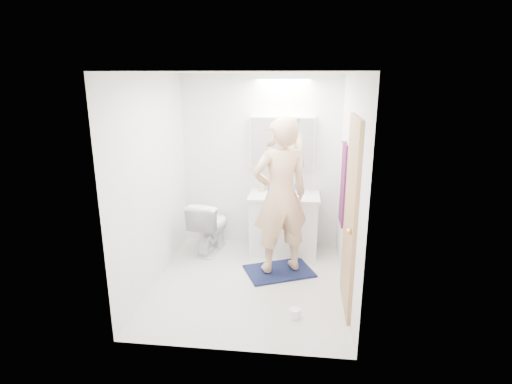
# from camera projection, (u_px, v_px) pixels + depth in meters

# --- Properties ---
(floor) EXTENTS (2.50, 2.50, 0.00)m
(floor) POSITION_uv_depth(u_px,v_px,m) (249.00, 282.00, 4.83)
(floor) COLOR silver
(floor) RESTS_ON ground
(ceiling) EXTENTS (2.50, 2.50, 0.00)m
(ceiling) POSITION_uv_depth(u_px,v_px,m) (248.00, 72.00, 4.17)
(ceiling) COLOR white
(ceiling) RESTS_ON floor
(wall_back) EXTENTS (2.50, 0.00, 2.50)m
(wall_back) POSITION_uv_depth(u_px,v_px,m) (261.00, 162.00, 5.70)
(wall_back) COLOR white
(wall_back) RESTS_ON floor
(wall_front) EXTENTS (2.50, 0.00, 2.50)m
(wall_front) POSITION_uv_depth(u_px,v_px,m) (229.00, 225.00, 3.31)
(wall_front) COLOR white
(wall_front) RESTS_ON floor
(wall_left) EXTENTS (0.00, 2.50, 2.50)m
(wall_left) POSITION_uv_depth(u_px,v_px,m) (153.00, 182.00, 4.62)
(wall_left) COLOR white
(wall_left) RESTS_ON floor
(wall_right) EXTENTS (0.00, 2.50, 2.50)m
(wall_right) POSITION_uv_depth(u_px,v_px,m) (350.00, 188.00, 4.38)
(wall_right) COLOR white
(wall_right) RESTS_ON floor
(vanity_cabinet) EXTENTS (0.90, 0.55, 0.78)m
(vanity_cabinet) POSITION_uv_depth(u_px,v_px,m) (284.00, 224.00, 5.61)
(vanity_cabinet) COLOR white
(vanity_cabinet) RESTS_ON floor
(countertop) EXTENTS (0.95, 0.58, 0.04)m
(countertop) POSITION_uv_depth(u_px,v_px,m) (284.00, 196.00, 5.50)
(countertop) COLOR white
(countertop) RESTS_ON vanity_cabinet
(sink_basin) EXTENTS (0.36, 0.36, 0.03)m
(sink_basin) POSITION_uv_depth(u_px,v_px,m) (284.00, 193.00, 5.51)
(sink_basin) COLOR silver
(sink_basin) RESTS_ON countertop
(faucet) EXTENTS (0.02, 0.02, 0.16)m
(faucet) POSITION_uv_depth(u_px,v_px,m) (285.00, 185.00, 5.68)
(faucet) COLOR white
(faucet) RESTS_ON countertop
(medicine_cabinet) EXTENTS (0.88, 0.14, 0.70)m
(medicine_cabinet) POSITION_uv_depth(u_px,v_px,m) (282.00, 142.00, 5.51)
(medicine_cabinet) COLOR white
(medicine_cabinet) RESTS_ON wall_back
(mirror_panel) EXTENTS (0.84, 0.01, 0.66)m
(mirror_panel) POSITION_uv_depth(u_px,v_px,m) (282.00, 143.00, 5.44)
(mirror_panel) COLOR silver
(mirror_panel) RESTS_ON medicine_cabinet
(toilet) EXTENTS (0.53, 0.78, 0.74)m
(toilet) POSITION_uv_depth(u_px,v_px,m) (210.00, 226.00, 5.62)
(toilet) COLOR white
(toilet) RESTS_ON floor
(bath_rug) EXTENTS (0.95, 0.83, 0.02)m
(bath_rug) POSITION_uv_depth(u_px,v_px,m) (279.00, 271.00, 5.09)
(bath_rug) COLOR #152042
(bath_rug) RESTS_ON floor
(person) EXTENTS (0.81, 0.69, 1.89)m
(person) POSITION_uv_depth(u_px,v_px,m) (280.00, 196.00, 4.82)
(person) COLOR #D8AA81
(person) RESTS_ON bath_rug
(door) EXTENTS (0.04, 0.80, 2.00)m
(door) POSITION_uv_depth(u_px,v_px,m) (350.00, 216.00, 4.11)
(door) COLOR tan
(door) RESTS_ON wall_right
(door_knob) EXTENTS (0.06, 0.06, 0.06)m
(door_knob) POSITION_uv_depth(u_px,v_px,m) (349.00, 232.00, 3.84)
(door_knob) COLOR gold
(door_knob) RESTS_ON door
(towel) EXTENTS (0.02, 0.42, 1.00)m
(towel) POSITION_uv_depth(u_px,v_px,m) (343.00, 184.00, 4.94)
(towel) COLOR #16133C
(towel) RESTS_ON wall_right
(towel_hook) EXTENTS (0.07, 0.02, 0.02)m
(towel_hook) POSITION_uv_depth(u_px,v_px,m) (344.00, 141.00, 4.79)
(towel_hook) COLOR silver
(towel_hook) RESTS_ON wall_right
(soap_bottle_a) EXTENTS (0.12, 0.12, 0.22)m
(soap_bottle_a) POSITION_uv_depth(u_px,v_px,m) (262.00, 183.00, 5.64)
(soap_bottle_a) COLOR #C0B87C
(soap_bottle_a) RESTS_ON countertop
(soap_bottle_b) EXTENTS (0.11, 0.11, 0.16)m
(soap_bottle_b) POSITION_uv_depth(u_px,v_px,m) (271.00, 185.00, 5.66)
(soap_bottle_b) COLOR #517DAF
(soap_bottle_b) RESTS_ON countertop
(toothbrush_cup) EXTENTS (0.11, 0.11, 0.10)m
(toothbrush_cup) POSITION_uv_depth(u_px,v_px,m) (298.00, 188.00, 5.61)
(toothbrush_cup) COLOR #3A5FAF
(toothbrush_cup) RESTS_ON countertop
(toilet_paper_roll) EXTENTS (0.11, 0.11, 0.10)m
(toilet_paper_roll) POSITION_uv_depth(u_px,v_px,m) (295.00, 314.00, 4.11)
(toilet_paper_roll) COLOR white
(toilet_paper_roll) RESTS_ON floor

